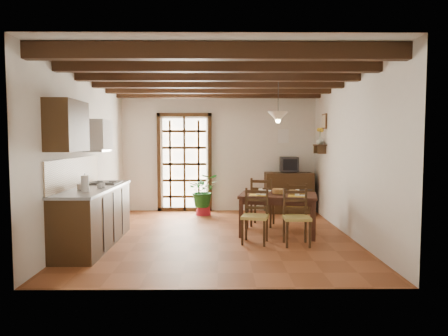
{
  "coord_description": "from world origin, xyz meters",
  "views": [
    {
      "loc": [
        0.04,
        -6.82,
        1.66
      ],
      "look_at": [
        0.1,
        0.4,
        1.15
      ],
      "focal_mm": 32.0,
      "sensor_mm": 36.0,
      "label": 1
    }
  ],
  "objects_px": {
    "sideboard": "(289,193)",
    "kitchen_counter": "(94,215)",
    "chair_near_left": "(255,226)",
    "chair_far_left": "(263,211)",
    "dining_table": "(278,199)",
    "crt_tv": "(289,164)",
    "chair_far_right": "(297,213)",
    "chair_near_right": "(296,228)",
    "pendant_lamp": "(278,116)",
    "potted_plant": "(203,189)"
  },
  "relations": [
    {
      "from": "kitchen_counter",
      "to": "chair_far_right",
      "type": "bearing_deg",
      "value": 20.46
    },
    {
      "from": "chair_far_left",
      "to": "dining_table",
      "type": "bearing_deg",
      "value": 122.07
    },
    {
      "from": "chair_near_left",
      "to": "crt_tv",
      "type": "height_order",
      "value": "crt_tv"
    },
    {
      "from": "crt_tv",
      "to": "pendant_lamp",
      "type": "xyz_separation_m",
      "value": [
        -0.55,
        -2.03,
        0.97
      ]
    },
    {
      "from": "crt_tv",
      "to": "chair_near_right",
      "type": "bearing_deg",
      "value": -95.8
    },
    {
      "from": "chair_near_left",
      "to": "chair_far_right",
      "type": "distance_m",
      "value": 1.49
    },
    {
      "from": "sideboard",
      "to": "kitchen_counter",
      "type": "bearing_deg",
      "value": -141.93
    },
    {
      "from": "chair_near_right",
      "to": "sideboard",
      "type": "bearing_deg",
      "value": 83.2
    },
    {
      "from": "kitchen_counter",
      "to": "sideboard",
      "type": "distance_m",
      "value": 4.54
    },
    {
      "from": "dining_table",
      "to": "chair_near_right",
      "type": "xyz_separation_m",
      "value": [
        0.19,
        -0.72,
        -0.35
      ]
    },
    {
      "from": "kitchen_counter",
      "to": "chair_far_left",
      "type": "height_order",
      "value": "kitchen_counter"
    },
    {
      "from": "sideboard",
      "to": "crt_tv",
      "type": "bearing_deg",
      "value": -90.41
    },
    {
      "from": "kitchen_counter",
      "to": "crt_tv",
      "type": "bearing_deg",
      "value": 38.42
    },
    {
      "from": "chair_far_left",
      "to": "chair_far_right",
      "type": "relative_size",
      "value": 1.1
    },
    {
      "from": "dining_table",
      "to": "chair_far_left",
      "type": "xyz_separation_m",
      "value": [
        -0.19,
        0.72,
        -0.33
      ]
    },
    {
      "from": "chair_far_left",
      "to": "chair_near_right",
      "type": "bearing_deg",
      "value": 121.91
    },
    {
      "from": "dining_table",
      "to": "chair_near_right",
      "type": "distance_m",
      "value": 0.82
    },
    {
      "from": "chair_near_left",
      "to": "pendant_lamp",
      "type": "height_order",
      "value": "pendant_lamp"
    },
    {
      "from": "potted_plant",
      "to": "dining_table",
      "type": "bearing_deg",
      "value": -52.81
    },
    {
      "from": "chair_far_left",
      "to": "pendant_lamp",
      "type": "relative_size",
      "value": 1.11
    },
    {
      "from": "chair_near_left",
      "to": "chair_near_right",
      "type": "xyz_separation_m",
      "value": [
        0.64,
        -0.13,
        0.0
      ]
    },
    {
      "from": "dining_table",
      "to": "crt_tv",
      "type": "distance_m",
      "value": 2.25
    },
    {
      "from": "dining_table",
      "to": "pendant_lamp",
      "type": "distance_m",
      "value": 1.46
    },
    {
      "from": "chair_near_right",
      "to": "potted_plant",
      "type": "distance_m",
      "value": 3.01
    },
    {
      "from": "pendant_lamp",
      "to": "chair_near_left",
      "type": "bearing_deg",
      "value": -123.05
    },
    {
      "from": "sideboard",
      "to": "chair_near_right",
      "type": "bearing_deg",
      "value": -97.7
    },
    {
      "from": "sideboard",
      "to": "potted_plant",
      "type": "xyz_separation_m",
      "value": [
        -1.94,
        -0.3,
        0.11
      ]
    },
    {
      "from": "dining_table",
      "to": "chair_far_right",
      "type": "relative_size",
      "value": 1.71
    },
    {
      "from": "chair_near_right",
      "to": "pendant_lamp",
      "type": "relative_size",
      "value": 1.04
    },
    {
      "from": "dining_table",
      "to": "chair_near_right",
      "type": "relative_size",
      "value": 1.65
    },
    {
      "from": "dining_table",
      "to": "crt_tv",
      "type": "relative_size",
      "value": 3.62
    },
    {
      "from": "dining_table",
      "to": "chair_near_left",
      "type": "bearing_deg",
      "value": -116.02
    },
    {
      "from": "chair_far_right",
      "to": "dining_table",
      "type": "bearing_deg",
      "value": 64.66
    },
    {
      "from": "chair_near_right",
      "to": "potted_plant",
      "type": "bearing_deg",
      "value": 122.22
    },
    {
      "from": "kitchen_counter",
      "to": "dining_table",
      "type": "bearing_deg",
      "value": 13.01
    },
    {
      "from": "chair_far_left",
      "to": "potted_plant",
      "type": "height_order",
      "value": "potted_plant"
    },
    {
      "from": "chair_far_left",
      "to": "chair_far_right",
      "type": "xyz_separation_m",
      "value": [
        0.65,
        -0.13,
        -0.03
      ]
    },
    {
      "from": "kitchen_counter",
      "to": "chair_near_left",
      "type": "bearing_deg",
      "value": 2.2
    },
    {
      "from": "sideboard",
      "to": "potted_plant",
      "type": "height_order",
      "value": "potted_plant"
    },
    {
      "from": "chair_far_left",
      "to": "chair_far_right",
      "type": "distance_m",
      "value": 0.66
    },
    {
      "from": "potted_plant",
      "to": "pendant_lamp",
      "type": "xyz_separation_m",
      "value": [
        1.39,
        -1.73,
        1.51
      ]
    },
    {
      "from": "crt_tv",
      "to": "chair_far_left",
      "type": "bearing_deg",
      "value": -116.52
    },
    {
      "from": "chair_near_right",
      "to": "crt_tv",
      "type": "distance_m",
      "value": 2.99
    },
    {
      "from": "crt_tv",
      "to": "potted_plant",
      "type": "relative_size",
      "value": 0.21
    },
    {
      "from": "chair_far_left",
      "to": "pendant_lamp",
      "type": "xyz_separation_m",
      "value": [
        0.19,
        -0.62,
        1.78
      ]
    },
    {
      "from": "chair_far_left",
      "to": "sideboard",
      "type": "bearing_deg",
      "value": -100.85
    },
    {
      "from": "potted_plant",
      "to": "sideboard",
      "type": "bearing_deg",
      "value": 8.83
    },
    {
      "from": "dining_table",
      "to": "sideboard",
      "type": "relative_size",
      "value": 1.35
    },
    {
      "from": "chair_near_left",
      "to": "chair_far_left",
      "type": "relative_size",
      "value": 0.93
    },
    {
      "from": "sideboard",
      "to": "potted_plant",
      "type": "relative_size",
      "value": 0.56
    }
  ]
}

